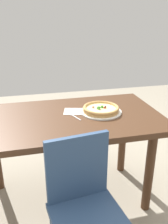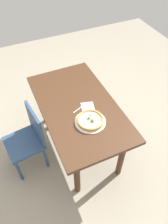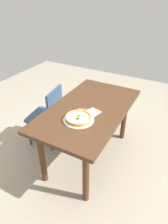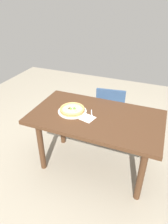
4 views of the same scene
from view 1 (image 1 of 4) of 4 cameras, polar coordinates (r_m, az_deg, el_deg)
The scene contains 7 objects.
ground_plane at distance 2.27m, azimuth -3.57°, elevation -19.11°, with size 6.00×6.00×0.00m, color #9E937F.
dining_table at distance 1.90m, azimuth -4.04°, elevation -3.94°, with size 1.46×0.82×0.77m.
chair_near at distance 1.50m, azimuth 0.19°, elevation -21.05°, with size 0.45×0.45×0.86m.
plate at distance 1.93m, azimuth 3.96°, elevation 0.07°, with size 0.33×0.33×0.01m, color silver.
pizza at distance 1.92m, azimuth 3.97°, elevation 0.76°, with size 0.28×0.28×0.05m.
fork at distance 1.86m, azimuth -2.51°, elevation -0.90°, with size 0.08×0.16×0.00m.
napkin at distance 1.95m, azimuth -2.61°, elevation 0.15°, with size 0.14×0.14×0.00m, color white.
Camera 1 is at (-0.27, -1.68, 1.50)m, focal length 39.16 mm.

